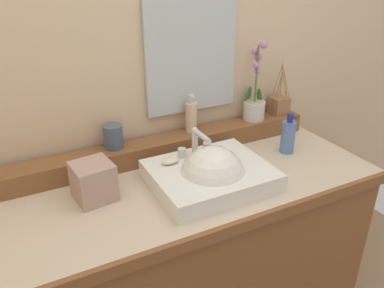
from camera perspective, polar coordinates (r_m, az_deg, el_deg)
wall_back at (r=1.66m, az=-8.08°, el=13.53°), size 3.30×0.20×2.53m
vanity_cabinet at (r=1.72m, az=-1.42°, el=-17.77°), size 1.52×0.61×0.85m
back_ledge at (r=1.63m, az=-5.15°, el=-0.74°), size 1.44×0.11×0.08m
sink_basin at (r=1.44m, az=2.86°, el=-4.85°), size 0.43×0.35×0.27m
soap_bar at (r=1.45m, az=-3.23°, el=-2.43°), size 0.07×0.04×0.02m
potted_plant at (r=1.82m, az=9.10°, el=6.19°), size 0.10×0.11×0.36m
soap_dispenser at (r=1.66m, az=-0.12°, el=4.07°), size 0.05×0.05×0.16m
tumbler_cup at (r=1.56m, az=-11.43°, el=1.08°), size 0.08×0.08×0.09m
reed_diffuser at (r=1.92m, az=12.58°, el=5.64°), size 0.10×0.09×0.25m
lotion_bottle at (r=1.71m, az=13.84°, el=1.14°), size 0.06×0.06×0.18m
tissue_box at (r=1.39m, az=-14.20°, el=-5.32°), size 0.14×0.14×0.14m
mirror at (r=1.64m, az=-0.05°, el=12.68°), size 0.41×0.02×0.46m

